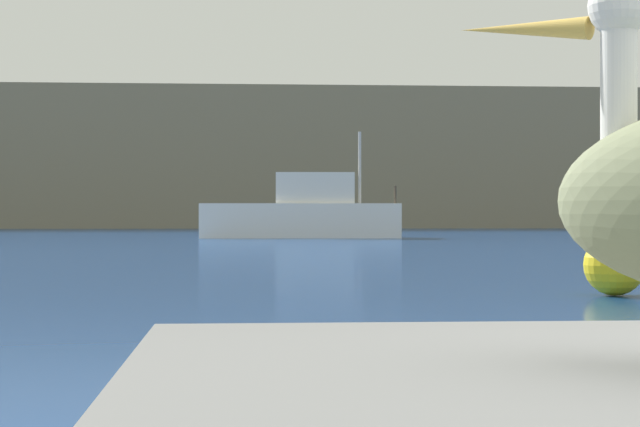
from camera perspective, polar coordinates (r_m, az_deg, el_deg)
name	(u,v)px	position (r m, az deg, el deg)	size (l,w,h in m)	color
hillside_backdrop	(270,163)	(77.33, -2.59, 2.64)	(140.00, 17.33, 8.99)	#7F755B
fishing_boat_white	(303,214)	(43.15, -0.86, -0.02)	(7.86, 2.42, 4.17)	white
mooring_buoy	(614,265)	(13.46, 14.98, -2.59)	(0.72, 0.72, 0.72)	yellow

